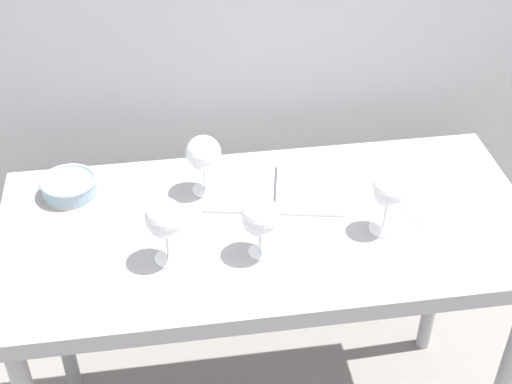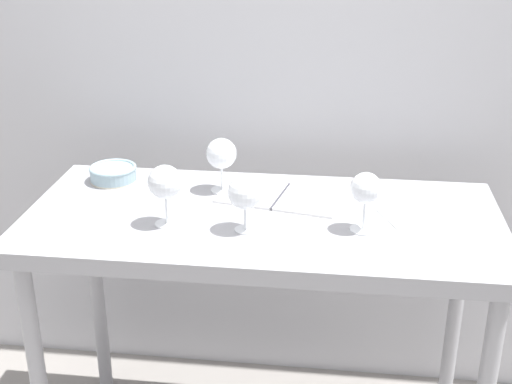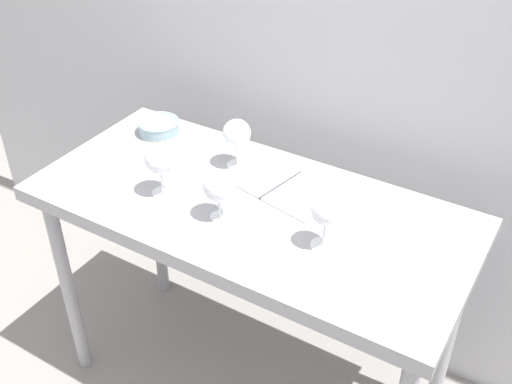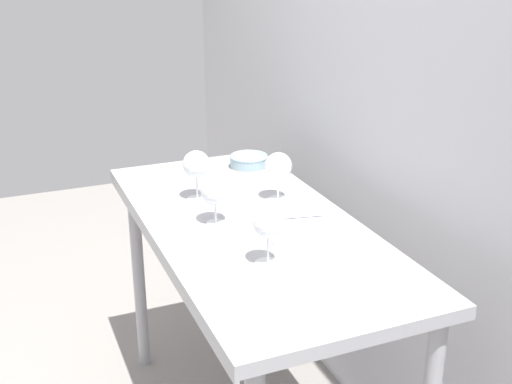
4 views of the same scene
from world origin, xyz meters
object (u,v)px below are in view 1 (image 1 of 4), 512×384
at_px(tasting_bowl, 69,186).
at_px(wine_glass_near_right, 388,192).
at_px(wine_glass_near_left, 165,220).
at_px(wine_glass_far_left, 203,154).
at_px(wine_glass_near_center, 260,218).
at_px(open_notebook, 275,190).
at_px(tasting_sheet_upper, 422,192).

bearing_deg(tasting_bowl, wine_glass_near_right, -18.43).
relative_size(wine_glass_near_right, wine_glass_near_left, 0.96).
bearing_deg(wine_glass_far_left, wine_glass_near_center, -67.68).
distance_m(wine_glass_near_center, wine_glass_far_left, 0.29).
bearing_deg(wine_glass_near_center, open_notebook, 71.94).
relative_size(wine_glass_near_center, tasting_sheet_upper, 0.76).
bearing_deg(wine_glass_far_left, open_notebook, -10.06).
bearing_deg(wine_glass_near_left, tasting_bowl, 130.20).
distance_m(wine_glass_near_left, open_notebook, 0.40).
bearing_deg(wine_glass_far_left, tasting_bowl, 174.09).
xyz_separation_m(tasting_sheet_upper, tasting_bowl, (-0.96, 0.14, 0.03)).
xyz_separation_m(wine_glass_near_center, open_notebook, (0.08, 0.24, -0.11)).
distance_m(wine_glass_far_left, tasting_bowl, 0.38).
height_order(wine_glass_far_left, wine_glass_near_left, wine_glass_near_left).
height_order(open_notebook, tasting_bowl, tasting_bowl).
bearing_deg(open_notebook, tasting_sheet_upper, 2.32).
distance_m(wine_glass_near_center, wine_glass_near_left, 0.23).
distance_m(open_notebook, tasting_bowl, 0.56).
distance_m(wine_glass_near_right, tasting_bowl, 0.86).
height_order(wine_glass_near_left, tasting_bowl, wine_glass_near_left).
height_order(wine_glass_near_center, tasting_bowl, wine_glass_near_center).
bearing_deg(open_notebook, wine_glass_near_left, -131.63).
xyz_separation_m(wine_glass_near_center, wine_glass_far_left, (-0.11, 0.27, 0.01)).
height_order(wine_glass_near_left, tasting_sheet_upper, wine_glass_near_left).
relative_size(wine_glass_far_left, open_notebook, 0.43).
xyz_separation_m(wine_glass_far_left, open_notebook, (0.19, -0.03, -0.12)).
xyz_separation_m(wine_glass_near_center, wine_glass_near_right, (0.33, 0.04, 0.01)).
relative_size(wine_glass_far_left, wine_glass_near_left, 0.97).
bearing_deg(wine_glass_near_center, tasting_bowl, 147.09).
height_order(wine_glass_near_center, tasting_sheet_upper, wine_glass_near_center).
relative_size(wine_glass_far_left, tasting_bowl, 1.13).
xyz_separation_m(wine_glass_near_right, open_notebook, (-0.25, 0.20, -0.12)).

